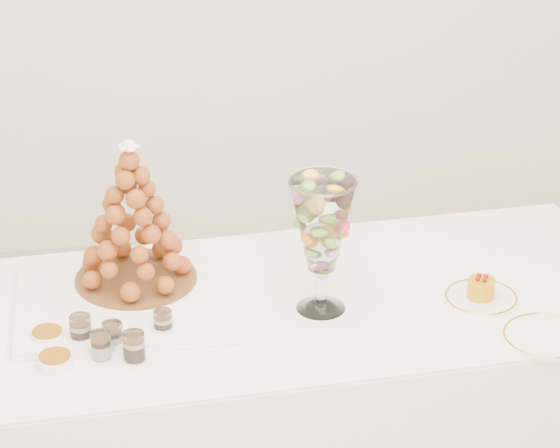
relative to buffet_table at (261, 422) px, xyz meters
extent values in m
cube|color=white|center=(0.00, 0.00, 0.00)|extent=(2.02, 0.90, 0.74)
cube|color=white|center=(0.00, 0.00, 0.37)|extent=(2.00, 0.89, 0.01)
cube|color=white|center=(-0.34, 0.04, 0.38)|extent=(0.58, 0.44, 0.02)
cylinder|color=white|center=(0.15, -0.04, 0.39)|extent=(0.13, 0.13, 0.02)
cylinder|color=white|center=(0.15, -0.04, 0.44)|extent=(0.03, 0.03, 0.09)
sphere|color=white|center=(0.15, -0.04, 0.48)|extent=(0.04, 0.04, 0.04)
cylinder|color=white|center=(0.58, -0.06, 0.38)|extent=(0.20, 0.20, 0.01)
cylinder|color=white|center=(0.68, -0.27, 0.38)|extent=(0.22, 0.22, 0.01)
cylinder|color=white|center=(-0.47, -0.11, 0.41)|extent=(0.06, 0.06, 0.07)
cylinder|color=white|center=(-0.39, -0.15, 0.41)|extent=(0.05, 0.05, 0.07)
cylinder|color=white|center=(-0.26, -0.10, 0.41)|extent=(0.06, 0.06, 0.06)
cylinder|color=white|center=(-0.42, -0.19, 0.41)|extent=(0.05, 0.05, 0.07)
cylinder|color=white|center=(-0.34, -0.21, 0.41)|extent=(0.06, 0.06, 0.07)
cylinder|color=white|center=(-0.55, -0.09, 0.39)|extent=(0.08, 0.08, 0.03)
cylinder|color=white|center=(-0.53, -0.21, 0.39)|extent=(0.09, 0.09, 0.03)
cylinder|color=brown|center=(-0.31, 0.15, 0.40)|extent=(0.33, 0.33, 0.01)
cone|color=#8D3E15|center=(-0.31, 0.15, 0.60)|extent=(0.29, 0.29, 0.39)
sphere|color=white|center=(-0.31, 0.15, 0.78)|extent=(0.04, 0.04, 0.04)
cylinder|color=#C37C09|center=(0.58, -0.06, 0.41)|extent=(0.07, 0.07, 0.05)
sphere|color=#8B0A05|center=(0.59, -0.06, 0.44)|extent=(0.01, 0.01, 0.01)
sphere|color=#8B0A05|center=(0.57, -0.05, 0.44)|extent=(0.01, 0.01, 0.01)
sphere|color=#8B0A05|center=(0.56, -0.07, 0.44)|extent=(0.01, 0.01, 0.01)
sphere|color=#8B0A05|center=(0.58, -0.08, 0.44)|extent=(0.01, 0.01, 0.01)
camera|label=1|loc=(-0.41, -2.94, 2.16)|focal=85.00mm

